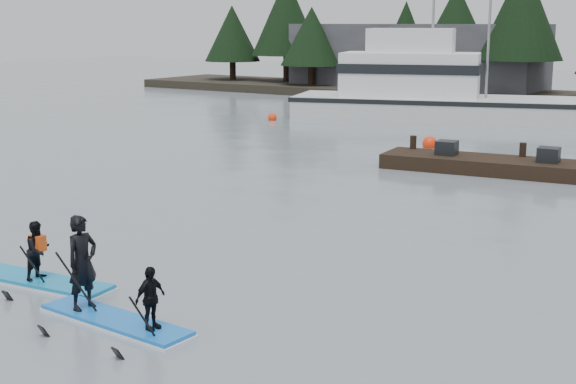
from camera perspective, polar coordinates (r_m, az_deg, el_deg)
The scene contains 7 objects.
ground at distance 15.31m, azimuth -12.57°, elevation -7.95°, with size 160.00×160.00×0.00m, color gray.
waterfront_building at distance 59.26m, azimuth 9.07°, elevation 9.30°, with size 18.00×6.00×5.00m, color #4C4C51.
fishing_boat_large at distance 44.33m, azimuth 10.46°, elevation 6.05°, with size 16.79×9.22×9.30m.
buoy_b at distance 34.06m, azimuth 10.03°, elevation 3.13°, with size 0.62×0.62×0.62m, color #FF310C.
buoy_a at distance 42.98m, azimuth -1.12°, elevation 5.13°, with size 0.48×0.48×0.48m, color #FF310C.
paddleboard_solo at distance 16.81m, azimuth -17.29°, elevation -4.99°, with size 3.31×1.19×1.79m.
paddleboard_duo at distance 14.41m, azimuth -12.84°, elevation -6.58°, with size 3.18×1.16×2.35m.
Camera 1 is at (10.48, -9.90, 5.15)m, focal length 50.00 mm.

